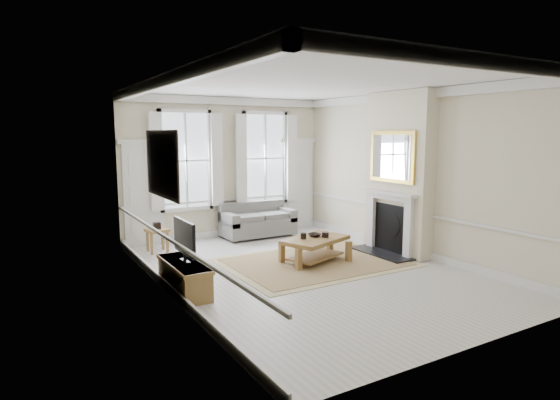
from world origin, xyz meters
TOP-DOWN VIEW (x-y plane):
  - floor at (0.00, 0.00)m, footprint 7.20×7.20m
  - ceiling at (0.00, 0.00)m, footprint 7.20×7.20m
  - back_wall at (0.00, 3.60)m, footprint 5.20×0.00m
  - left_wall at (-2.60, 0.00)m, footprint 0.00×7.20m
  - right_wall at (2.60, 0.00)m, footprint 0.00×7.20m
  - window_left at (-1.05, 3.55)m, footprint 1.26×0.20m
  - window_right at (1.05, 3.55)m, footprint 1.26×0.20m
  - door_left at (-2.05, 3.56)m, footprint 0.90×0.08m
  - door_right at (2.05, 3.56)m, footprint 0.90×0.08m
  - painting at (-2.56, 0.30)m, footprint 0.05×1.66m
  - chimney_breast at (2.43, 0.20)m, footprint 0.35×1.70m
  - hearth at (2.00, 0.20)m, footprint 0.55×1.50m
  - fireplace at (2.20, 0.20)m, footprint 0.21×1.45m
  - mirror at (2.21, 0.20)m, footprint 0.06×1.26m
  - sofa at (0.58, 3.11)m, footprint 1.77×0.86m
  - side_table at (-1.99, 2.79)m, footprint 0.48×0.48m
  - rug at (0.46, 0.40)m, footprint 3.50×2.60m
  - coffee_table at (0.46, 0.40)m, footprint 1.52×1.18m
  - ceramic_pot_a at (0.21, 0.45)m, footprint 0.11×0.11m
  - ceramic_pot_b at (0.66, 0.35)m, footprint 0.14×0.14m
  - bowl at (0.51, 0.50)m, footprint 0.29×0.29m
  - tv_stand at (-2.34, 0.03)m, footprint 0.45×1.39m
  - tv at (-2.32, 0.03)m, footprint 0.08×0.90m

SIDE VIEW (x-z plane):
  - floor at x=0.00m, z-range 0.00..0.00m
  - rug at x=0.46m, z-range 0.00..0.02m
  - hearth at x=2.00m, z-range 0.00..0.05m
  - tv_stand at x=-2.34m, z-range 0.00..0.50m
  - sofa at x=0.58m, z-range -0.07..0.77m
  - side_table at x=-1.99m, z-range 0.15..0.65m
  - coffee_table at x=0.46m, z-range 0.17..0.67m
  - bowl at x=0.51m, z-range 0.50..0.56m
  - ceramic_pot_b at x=0.66m, z-range 0.50..0.60m
  - ceramic_pot_a at x=0.21m, z-range 0.50..0.61m
  - fireplace at x=2.20m, z-range 0.07..1.40m
  - tv at x=-2.32m, z-range 0.55..1.23m
  - door_left at x=-2.05m, z-range 0.00..2.30m
  - door_right at x=2.05m, z-range 0.00..2.30m
  - back_wall at x=0.00m, z-range -0.90..4.30m
  - left_wall at x=-2.60m, z-range -1.90..5.30m
  - right_wall at x=2.60m, z-range -1.90..5.30m
  - chimney_breast at x=2.43m, z-range 0.01..3.39m
  - window_left at x=-1.05m, z-range 0.80..3.00m
  - window_right at x=1.05m, z-range 0.80..3.00m
  - painting at x=-2.56m, z-range 1.52..2.58m
  - mirror at x=2.21m, z-range 1.52..2.58m
  - ceiling at x=0.00m, z-range 3.40..3.40m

